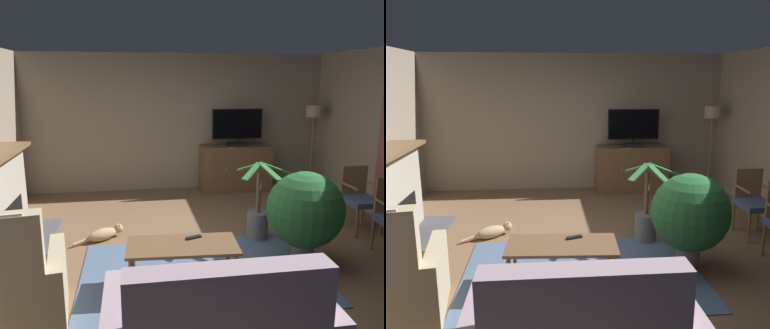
{
  "view_description": "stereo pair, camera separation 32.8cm",
  "coord_description": "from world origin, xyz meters",
  "views": [
    {
      "loc": [
        -0.89,
        -4.41,
        2.12
      ],
      "look_at": [
        -0.16,
        0.17,
        1.1
      ],
      "focal_mm": 36.2,
      "sensor_mm": 36.0,
      "label": 1
    },
    {
      "loc": [
        -0.57,
        -4.45,
        2.12
      ],
      "look_at": [
        -0.16,
        0.17,
        1.1
      ],
      "focal_mm": 36.2,
      "sensor_mm": 36.0,
      "label": 2
    }
  ],
  "objects": [
    {
      "name": "ground_plane",
      "position": [
        0.0,
        0.0,
        -0.02
      ],
      "size": [
        6.33,
        6.55,
        0.04
      ],
      "primitive_type": "cube",
      "color": "brown"
    },
    {
      "name": "wall_back",
      "position": [
        0.0,
        3.02,
        1.3
      ],
      "size": [
        6.33,
        0.1,
        2.6
      ],
      "primitive_type": "cube",
      "color": "gray",
      "rests_on": "ground_plane"
    },
    {
      "name": "rug_central",
      "position": [
        -0.18,
        -0.51,
        0.01
      ],
      "size": [
        2.63,
        1.79,
        0.01
      ],
      "primitive_type": "cube",
      "color": "slate",
      "rests_on": "ground_plane"
    },
    {
      "name": "tv_cabinet",
      "position": [
        1.09,
        2.67,
        0.42
      ],
      "size": [
        1.34,
        0.54,
        0.88
      ],
      "color": "#4A3523",
      "rests_on": "ground_plane"
    },
    {
      "name": "television",
      "position": [
        1.09,
        2.62,
        1.25
      ],
      "size": [
        0.96,
        0.2,
        0.71
      ],
      "color": "black",
      "rests_on": "tv_cabinet"
    },
    {
      "name": "coffee_table",
      "position": [
        -0.41,
        -0.77,
        0.42
      ],
      "size": [
        1.16,
        0.61,
        0.48
      ],
      "color": "brown",
      "rests_on": "ground_plane"
    },
    {
      "name": "tv_remote",
      "position": [
        -0.27,
        -0.64,
        0.49
      ],
      "size": [
        0.18,
        0.1,
        0.02
      ],
      "primitive_type": "cube",
      "rotation": [
        0.0,
        0.0,
        3.48
      ],
      "color": "black",
      "rests_on": "coffee_table"
    },
    {
      "name": "armchair_facing_sofa",
      "position": [
        -1.96,
        -1.2,
        0.35
      ],
      "size": [
        1.01,
        0.97,
        1.14
      ],
      "color": "tan",
      "rests_on": "ground_plane"
    },
    {
      "name": "side_chair_far_end",
      "position": [
        2.27,
        0.4,
        0.5
      ],
      "size": [
        0.43,
        0.5,
        0.9
      ],
      "color": "#42567A",
      "rests_on": "ground_plane"
    },
    {
      "name": "potted_plant_tall_palm_by_window",
      "position": [
        0.76,
        0.32,
        0.28
      ],
      "size": [
        0.73,
        0.69,
        1.06
      ],
      "color": "slate",
      "rests_on": "ground_plane"
    },
    {
      "name": "potted_plant_on_hearth_side",
      "position": [
        1.05,
        -0.46,
        0.64
      ],
      "size": [
        0.88,
        0.88,
        1.1
      ],
      "color": "slate",
      "rests_on": "ground_plane"
    },
    {
      "name": "cat",
      "position": [
        -1.29,
        0.6,
        0.09
      ],
      "size": [
        0.65,
        0.39,
        0.19
      ],
      "color": "tan",
      "rests_on": "ground_plane"
    },
    {
      "name": "floor_lamp",
      "position": [
        2.53,
        2.46,
        1.22
      ],
      "size": [
        0.34,
        0.34,
        1.64
      ],
      "color": "#4C4233",
      "rests_on": "ground_plane"
    }
  ]
}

